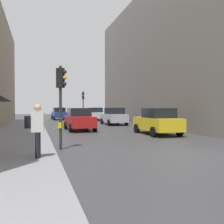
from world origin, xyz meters
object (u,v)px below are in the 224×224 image
(car_yellow_taxi, at_px, (157,121))
(car_blue_van, at_px, (59,114))
(car_red_sedan, at_px, (79,119))
(car_silver_hatchback, at_px, (114,116))
(traffic_light_near_right, at_px, (61,92))
(traffic_light_far_median, at_px, (83,101))
(pedestrian_with_black_backpack, at_px, (36,127))
(car_white_compact, at_px, (95,114))

(car_yellow_taxi, height_order, car_blue_van, same)
(car_red_sedan, relative_size, car_silver_hatchback, 1.01)
(car_red_sedan, relative_size, car_yellow_taxi, 1.00)
(car_red_sedan, bearing_deg, traffic_light_near_right, -104.60)
(traffic_light_far_median, distance_m, car_red_sedan, 11.32)
(car_blue_van, height_order, pedestrian_with_black_backpack, pedestrian_with_black_backpack)
(traffic_light_near_right, height_order, car_silver_hatchback, traffic_light_near_right)
(car_red_sedan, bearing_deg, pedestrian_with_black_backpack, -106.69)
(car_red_sedan, xyz_separation_m, car_silver_hatchback, (4.45, 5.05, 0.00))
(car_red_sedan, height_order, car_blue_van, same)
(car_yellow_taxi, bearing_deg, pedestrian_with_black_backpack, -140.46)
(car_yellow_taxi, relative_size, pedestrian_with_black_backpack, 2.38)
(car_silver_hatchback, distance_m, pedestrian_with_black_backpack, 17.74)
(car_silver_hatchback, bearing_deg, car_yellow_taxi, -89.84)
(car_silver_hatchback, relative_size, pedestrian_with_black_backpack, 2.38)
(pedestrian_with_black_backpack, bearing_deg, traffic_light_near_right, 65.93)
(car_white_compact, distance_m, car_blue_van, 5.73)
(traffic_light_far_median, distance_m, car_silver_hatchback, 6.50)
(car_red_sedan, distance_m, car_white_compact, 14.57)
(traffic_light_far_median, relative_size, car_red_sedan, 0.89)
(car_yellow_taxi, xyz_separation_m, car_silver_hatchback, (-0.03, 9.58, 0.00))
(car_silver_hatchback, xyz_separation_m, pedestrian_with_black_backpack, (-7.72, -15.97, 0.29))
(car_red_sedan, bearing_deg, car_white_compact, 72.10)
(car_yellow_taxi, bearing_deg, traffic_light_near_right, -148.67)
(traffic_light_far_median, xyz_separation_m, car_blue_van, (-2.32, 6.49, -1.72))
(traffic_light_near_right, xyz_separation_m, pedestrian_with_black_backpack, (-1.03, -2.31, -1.33))
(traffic_light_far_median, height_order, pedestrian_with_black_backpack, traffic_light_far_median)
(pedestrian_with_black_backpack, bearing_deg, car_silver_hatchback, 64.19)
(car_red_sedan, height_order, car_yellow_taxi, same)
(car_yellow_taxi, distance_m, pedestrian_with_black_backpack, 10.05)
(car_red_sedan, height_order, pedestrian_with_black_backpack, pedestrian_with_black_backpack)
(traffic_light_far_median, relative_size, traffic_light_near_right, 1.04)
(car_yellow_taxi, bearing_deg, traffic_light_far_median, 97.92)
(car_blue_van, bearing_deg, traffic_light_far_median, -70.32)
(car_white_compact, bearing_deg, car_silver_hatchback, -90.18)
(car_blue_van, bearing_deg, car_white_compact, -38.59)
(car_white_compact, xyz_separation_m, car_yellow_taxi, (-0.00, -18.39, 0.00))
(traffic_light_near_right, distance_m, car_yellow_taxi, 8.03)
(car_white_compact, height_order, pedestrian_with_black_backpack, pedestrian_with_black_backpack)
(traffic_light_near_right, relative_size, pedestrian_with_black_backpack, 2.04)
(pedestrian_with_black_backpack, bearing_deg, car_red_sedan, 73.31)
(traffic_light_far_median, bearing_deg, car_silver_hatchback, -70.16)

